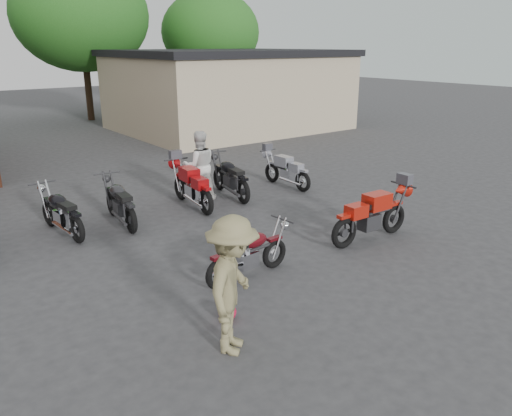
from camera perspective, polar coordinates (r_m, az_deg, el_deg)
ground at (r=9.05m, az=6.03°, el=-8.37°), size 90.00×90.00×0.00m
stucco_building at (r=25.27m, az=-3.20°, el=13.04°), size 10.00×8.00×3.50m
tree_2 at (r=29.45m, az=-19.16°, el=18.02°), size 7.04×7.04×8.80m
tree_3 at (r=32.94m, az=-5.16°, el=17.78°), size 6.08×6.08×7.60m
vintage_motorcycle at (r=8.95m, az=-0.74°, el=-4.88°), size 1.85×0.74×1.05m
sportbike at (r=10.90m, az=13.13°, el=-0.55°), size 2.14×0.77×1.23m
helmet at (r=7.82m, az=-3.31°, el=-11.76°), size 0.32×0.32×0.26m
person_light at (r=13.50m, az=-6.49°, el=4.84°), size 1.09×0.96×1.86m
person_tan at (r=6.73m, az=-2.67°, el=-8.85°), size 1.42×1.38×1.95m
row_bike_2 at (r=11.79m, az=-21.44°, el=-0.17°), size 0.86×2.02×1.14m
row_bike_3 at (r=12.04m, az=-15.33°, el=0.91°), size 0.86×2.06×1.16m
row_bike_4 at (r=12.93m, az=-7.36°, el=2.73°), size 0.88×2.16×1.22m
row_bike_5 at (r=13.76m, az=-3.00°, el=3.81°), size 1.01×2.19×1.22m
row_bike_6 at (r=14.74m, az=3.46°, el=4.51°), size 0.67×1.88×1.08m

